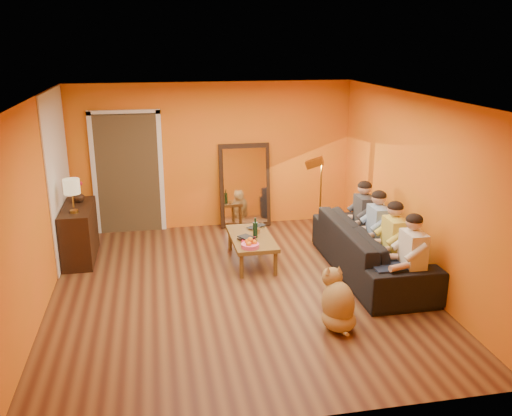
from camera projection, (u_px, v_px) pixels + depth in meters
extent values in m
cube|color=brown|center=(238.00, 289.00, 7.47)|extent=(5.00, 5.50, 0.00)
cube|color=white|center=(236.00, 98.00, 6.69)|extent=(5.00, 5.50, 0.00)
cube|color=orange|center=(213.00, 156.00, 9.66)|extent=(5.00, 0.00, 2.60)
cube|color=orange|center=(35.00, 210.00, 6.63)|extent=(0.00, 5.50, 2.60)
cube|color=orange|center=(414.00, 189.00, 7.53)|extent=(0.00, 5.50, 2.60)
cube|color=white|center=(59.00, 176.00, 8.27)|extent=(0.02, 1.90, 2.58)
cube|color=#3F2D19|center=(128.00, 172.00, 9.54)|extent=(1.06, 0.30, 2.10)
cube|color=white|center=(94.00, 175.00, 9.32)|extent=(0.08, 0.06, 2.20)
cube|color=white|center=(161.00, 173.00, 9.53)|extent=(0.08, 0.06, 2.20)
cube|color=white|center=(124.00, 112.00, 9.11)|extent=(1.22, 0.06, 0.08)
cube|color=black|center=(245.00, 186.00, 9.80)|extent=(0.92, 0.27, 1.51)
cube|color=white|center=(245.00, 186.00, 9.77)|extent=(0.78, 0.21, 1.35)
cube|color=black|center=(79.00, 233.00, 8.39)|extent=(0.44, 1.18, 0.85)
imported|color=black|center=(371.00, 249.00, 7.89)|extent=(2.58, 1.01, 0.75)
cylinder|color=black|center=(255.00, 228.00, 8.17)|extent=(0.07, 0.07, 0.31)
imported|color=#B27F3F|center=(258.00, 231.00, 8.37)|extent=(0.11, 0.11, 0.08)
imported|color=black|center=(259.00, 227.00, 8.61)|extent=(0.40, 0.36, 0.03)
imported|color=black|center=(242.00, 241.00, 8.03)|extent=(0.29, 0.32, 0.02)
imported|color=red|center=(242.00, 239.00, 8.03)|extent=(0.26, 0.30, 0.02)
imported|color=black|center=(242.00, 239.00, 8.01)|extent=(0.27, 0.29, 0.02)
imported|color=black|center=(78.00, 196.00, 8.47)|extent=(0.19, 0.19, 0.20)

